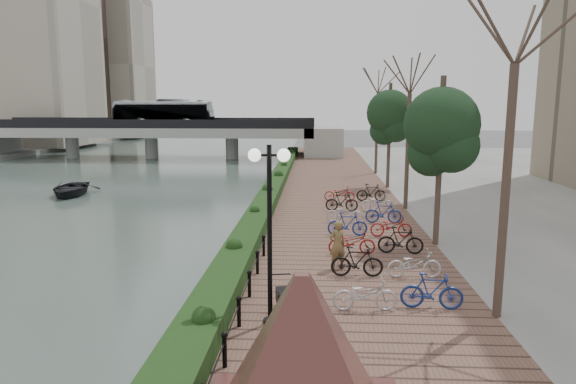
# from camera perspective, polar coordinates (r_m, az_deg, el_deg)

# --- Properties ---
(ground) EXTENTS (220.00, 220.00, 0.00)m
(ground) POSITION_cam_1_polar(r_m,az_deg,el_deg) (12.83, -12.63, -18.10)
(ground) COLOR #59595B
(ground) RESTS_ON ground
(river_water) EXTENTS (30.00, 130.00, 0.02)m
(river_water) POSITION_cam_1_polar(r_m,az_deg,el_deg) (40.71, -23.53, 0.54)
(river_water) COLOR #485B52
(river_water) RESTS_ON ground
(promenade) EXTENTS (8.00, 75.00, 0.50)m
(promenade) POSITION_cam_1_polar(r_m,az_deg,el_deg) (28.96, 4.56, -1.63)
(promenade) COLOR brown
(promenade) RESTS_ON ground
(hedge) EXTENTS (1.10, 56.00, 0.60)m
(hedge) POSITION_cam_1_polar(r_m,az_deg,el_deg) (31.43, -1.74, 0.31)
(hedge) COLOR #193212
(hedge) RESTS_ON promenade
(chain_fence) EXTENTS (0.10, 14.10, 0.70)m
(chain_fence) POSITION_cam_1_polar(r_m,az_deg,el_deg) (13.98, -4.85, -11.65)
(chain_fence) COLOR black
(chain_fence) RESTS_ON promenade
(granite_monument) EXTENTS (5.52, 5.52, 2.87)m
(granite_monument) POSITION_cam_1_polar(r_m,az_deg,el_deg) (8.52, 1.51, -18.15)
(granite_monument) COLOR #481F1F
(granite_monument) RESTS_ON promenade
(lamppost) EXTENTS (1.02, 0.32, 4.49)m
(lamppost) POSITION_cam_1_polar(r_m,az_deg,el_deg) (12.37, -2.08, -0.38)
(lamppost) COLOR black
(lamppost) RESTS_ON promenade
(motorcycle) EXTENTS (0.78, 1.69, 1.01)m
(motorcycle) POSITION_cam_1_polar(r_m,az_deg,el_deg) (13.35, -0.46, -11.96)
(motorcycle) COLOR black
(motorcycle) RESTS_ON promenade
(pedestrian) EXTENTS (0.71, 0.61, 1.66)m
(pedestrian) POSITION_cam_1_polar(r_m,az_deg,el_deg) (17.20, 5.51, -5.87)
(pedestrian) COLOR brown
(pedestrian) RESTS_ON promenade
(bicycle_parking) EXTENTS (2.40, 17.32, 1.00)m
(bicycle_parking) POSITION_cam_1_polar(r_m,az_deg,el_deg) (21.65, 8.99, -3.66)
(bicycle_parking) COLOR silver
(bicycle_parking) RESTS_ON promenade
(street_trees) EXTENTS (3.20, 37.12, 6.80)m
(street_trees) POSITION_cam_1_polar(r_m,az_deg,el_deg) (24.14, 14.49, 4.06)
(street_trees) COLOR #3B2C23
(street_trees) RESTS_ON promenade
(bridge) EXTENTS (36.00, 10.77, 6.50)m
(bridge) POSITION_cam_1_polar(r_m,az_deg,el_deg) (58.76, -14.72, 6.91)
(bridge) COLOR #A7A7A1
(bridge) RESTS_ON ground
(boat) EXTENTS (3.79, 4.84, 0.91)m
(boat) POSITION_cam_1_polar(r_m,az_deg,el_deg) (36.57, -23.03, 0.35)
(boat) COLOR black
(boat) RESTS_ON river_water
(far_buildings) EXTENTS (35.00, 38.00, 38.00)m
(far_buildings) POSITION_cam_1_polar(r_m,az_deg,el_deg) (89.57, -28.01, 15.15)
(far_buildings) COLOR #A49A89
(far_buildings) RESTS_ON far_bank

